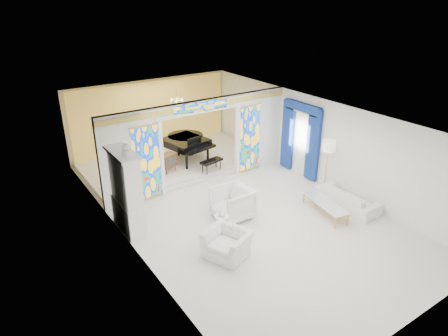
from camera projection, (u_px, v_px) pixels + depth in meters
floor at (234, 206)px, 12.67m from camera, size 12.00×12.00×0.00m
ceiling at (235, 115)px, 11.44m from camera, size 7.00×12.00×0.02m
wall_back at (151, 116)px, 16.60m from camera, size 7.00×0.02×3.00m
wall_front at (418, 267)px, 7.50m from camera, size 7.00×0.02×3.00m
wall_left at (123, 193)px, 10.27m from camera, size 0.02×12.00×3.00m
wall_right at (317, 141)px, 13.84m from camera, size 0.02×12.00×3.00m
partition_wall at (200, 139)px, 13.50m from camera, size 7.00×0.22×3.00m
stained_glass_left at (147, 163)px, 12.54m from camera, size 0.90×0.04×2.40m
stained_glass_right at (250, 139)px, 14.60m from camera, size 0.90×0.04×2.40m
stained_glass_transom at (201, 106)px, 12.95m from camera, size 2.00×0.04×0.34m
alcove_platform at (174, 161)px, 15.74m from camera, size 6.80×3.80×0.18m
gold_curtain_back at (152, 116)px, 16.51m from camera, size 6.70×0.10×2.90m
chandelier at (177, 100)px, 14.76m from camera, size 0.48×0.48×0.30m
blue_drapes at (300, 133)px, 14.28m from camera, size 0.14×1.85×2.65m
china_cabinet at (127, 192)px, 11.00m from camera, size 0.56×1.46×2.72m
armchair_left at (227, 244)px, 10.18m from camera, size 1.29×1.37×0.70m
armchair_right at (232, 203)px, 11.85m from camera, size 1.07×1.04×0.97m
sofa at (348, 198)px, 12.52m from camera, size 0.81×2.04×0.59m
side_table at (222, 221)px, 11.19m from camera, size 0.46×0.46×0.52m
vase at (222, 212)px, 11.07m from camera, size 0.24×0.24×0.20m
coffee_table at (325, 203)px, 12.09m from camera, size 0.88×1.82×0.39m
floor_lamp at (329, 148)px, 13.00m from camera, size 0.49×0.49×1.82m
grand_piano at (187, 141)px, 15.49m from camera, size 1.88×2.90×1.07m
tv_console at (168, 160)px, 14.46m from camera, size 0.69×0.57×0.69m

